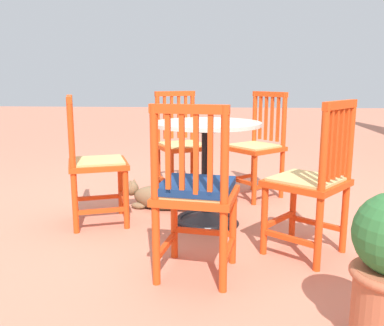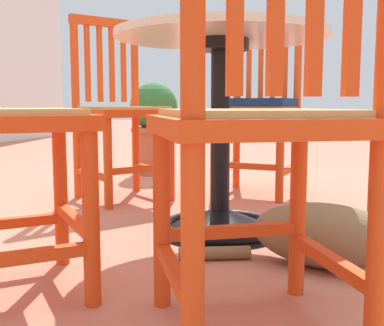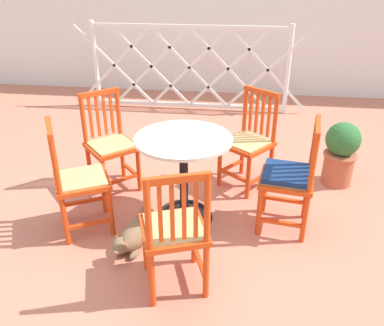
{
  "view_description": "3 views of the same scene",
  "coord_description": "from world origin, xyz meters",
  "px_view_note": "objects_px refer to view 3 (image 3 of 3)",
  "views": [
    {
      "loc": [
        2.95,
        0.2,
        1.03
      ],
      "look_at": [
        -0.03,
        -0.02,
        0.43
      ],
      "focal_mm": 39.72,
      "sensor_mm": 36.0,
      "label": 1
    },
    {
      "loc": [
        -1.7,
        -0.29,
        0.47
      ],
      "look_at": [
        0.06,
        0.2,
        0.25
      ],
      "focal_mm": 45.35,
      "sensor_mm": 36.0,
      "label": 2
    },
    {
      "loc": [
        0.45,
        -2.68,
        1.94
      ],
      "look_at": [
        0.1,
        0.06,
        0.53
      ],
      "focal_mm": 37.34,
      "sensor_mm": 36.0,
      "label": 3
    }
  ],
  "objects_px": {
    "orange_chair_at_corner": "(248,143)",
    "orange_chair_tucked_in": "(110,145)",
    "orange_chair_facing_out": "(290,178)",
    "orange_chair_by_planter": "(78,181)",
    "tabby_cat": "(135,235)",
    "orange_chair_near_fence": "(175,232)",
    "terracotta_planter": "(341,152)",
    "cafe_table": "(184,188)"
  },
  "relations": [
    {
      "from": "orange_chair_at_corner",
      "to": "orange_chair_tucked_in",
      "type": "distance_m",
      "value": 1.26
    },
    {
      "from": "orange_chair_facing_out",
      "to": "orange_chair_by_planter",
      "type": "height_order",
      "value": "same"
    },
    {
      "from": "tabby_cat",
      "to": "orange_chair_by_planter",
      "type": "bearing_deg",
      "value": 160.86
    },
    {
      "from": "tabby_cat",
      "to": "orange_chair_near_fence",
      "type": "bearing_deg",
      "value": -45.32
    },
    {
      "from": "orange_chair_at_corner",
      "to": "tabby_cat",
      "type": "bearing_deg",
      "value": -128.32
    },
    {
      "from": "orange_chair_tucked_in",
      "to": "orange_chair_by_planter",
      "type": "height_order",
      "value": "same"
    },
    {
      "from": "orange_chair_at_corner",
      "to": "terracotta_planter",
      "type": "distance_m",
      "value": 0.89
    },
    {
      "from": "orange_chair_facing_out",
      "to": "orange_chair_tucked_in",
      "type": "height_order",
      "value": "same"
    },
    {
      "from": "cafe_table",
      "to": "tabby_cat",
      "type": "height_order",
      "value": "cafe_table"
    },
    {
      "from": "orange_chair_facing_out",
      "to": "terracotta_planter",
      "type": "xyz_separation_m",
      "value": [
        0.55,
        0.78,
        -0.12
      ]
    },
    {
      "from": "tabby_cat",
      "to": "terracotta_planter",
      "type": "bearing_deg",
      "value": 34.89
    },
    {
      "from": "cafe_table",
      "to": "orange_chair_near_fence",
      "type": "distance_m",
      "value": 0.81
    },
    {
      "from": "orange_chair_near_fence",
      "to": "terracotta_planter",
      "type": "distance_m",
      "value": 2.04
    },
    {
      "from": "orange_chair_tucked_in",
      "to": "terracotta_planter",
      "type": "height_order",
      "value": "orange_chair_tucked_in"
    },
    {
      "from": "orange_chair_tucked_in",
      "to": "terracotta_planter",
      "type": "xyz_separation_m",
      "value": [
        2.11,
        0.35,
        -0.11
      ]
    },
    {
      "from": "cafe_table",
      "to": "terracotta_planter",
      "type": "height_order",
      "value": "cafe_table"
    },
    {
      "from": "cafe_table",
      "to": "orange_chair_facing_out",
      "type": "bearing_deg",
      "value": -1.52
    },
    {
      "from": "orange_chair_facing_out",
      "to": "orange_chair_by_planter",
      "type": "distance_m",
      "value": 1.62
    },
    {
      "from": "orange_chair_facing_out",
      "to": "tabby_cat",
      "type": "height_order",
      "value": "orange_chair_facing_out"
    },
    {
      "from": "orange_chair_facing_out",
      "to": "tabby_cat",
      "type": "bearing_deg",
      "value": -160.87
    },
    {
      "from": "orange_chair_at_corner",
      "to": "tabby_cat",
      "type": "relative_size",
      "value": 1.22
    },
    {
      "from": "orange_chair_tucked_in",
      "to": "orange_chair_near_fence",
      "type": "distance_m",
      "value": 1.44
    },
    {
      "from": "orange_chair_facing_out",
      "to": "orange_chair_near_fence",
      "type": "distance_m",
      "value": 1.09
    },
    {
      "from": "orange_chair_at_corner",
      "to": "tabby_cat",
      "type": "xyz_separation_m",
      "value": [
        -0.82,
        -1.04,
        -0.34
      ]
    },
    {
      "from": "orange_chair_near_fence",
      "to": "terracotta_planter",
      "type": "height_order",
      "value": "orange_chair_near_fence"
    },
    {
      "from": "cafe_table",
      "to": "orange_chair_facing_out",
      "type": "height_order",
      "value": "orange_chair_facing_out"
    },
    {
      "from": "orange_chair_facing_out",
      "to": "orange_chair_near_fence",
      "type": "xyz_separation_m",
      "value": [
        -0.77,
        -0.77,
        -0.01
      ]
    },
    {
      "from": "cafe_table",
      "to": "terracotta_planter",
      "type": "relative_size",
      "value": 1.23
    },
    {
      "from": "orange_chair_near_fence",
      "to": "tabby_cat",
      "type": "xyz_separation_m",
      "value": [
        -0.37,
        0.37,
        -0.34
      ]
    },
    {
      "from": "orange_chair_facing_out",
      "to": "orange_chair_near_fence",
      "type": "bearing_deg",
      "value": -134.91
    },
    {
      "from": "orange_chair_at_corner",
      "to": "tabby_cat",
      "type": "distance_m",
      "value": 1.37
    },
    {
      "from": "orange_chair_at_corner",
      "to": "orange_chair_near_fence",
      "type": "xyz_separation_m",
      "value": [
        -0.45,
        -1.42,
        0.0
      ]
    },
    {
      "from": "orange_chair_at_corner",
      "to": "orange_chair_tucked_in",
      "type": "height_order",
      "value": "same"
    },
    {
      "from": "orange_chair_facing_out",
      "to": "orange_chair_at_corner",
      "type": "distance_m",
      "value": 0.72
    },
    {
      "from": "orange_chair_at_corner",
      "to": "orange_chair_by_planter",
      "type": "xyz_separation_m",
      "value": [
        -1.29,
        -0.88,
        0.0
      ]
    },
    {
      "from": "orange_chair_tucked_in",
      "to": "orange_chair_by_planter",
      "type": "xyz_separation_m",
      "value": [
        -0.04,
        -0.66,
        0.0
      ]
    },
    {
      "from": "cafe_table",
      "to": "tabby_cat",
      "type": "distance_m",
      "value": 0.55
    },
    {
      "from": "cafe_table",
      "to": "orange_chair_facing_out",
      "type": "xyz_separation_m",
      "value": [
        0.83,
        -0.02,
        0.16
      ]
    },
    {
      "from": "cafe_table",
      "to": "orange_chair_at_corner",
      "type": "bearing_deg",
      "value": 50.72
    },
    {
      "from": "cafe_table",
      "to": "orange_chair_by_planter",
      "type": "distance_m",
      "value": 0.83
    },
    {
      "from": "orange_chair_near_fence",
      "to": "terracotta_planter",
      "type": "relative_size",
      "value": 1.47
    },
    {
      "from": "orange_chair_near_fence",
      "to": "terracotta_planter",
      "type": "xyz_separation_m",
      "value": [
        1.32,
        1.55,
        -0.11
      ]
    }
  ]
}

